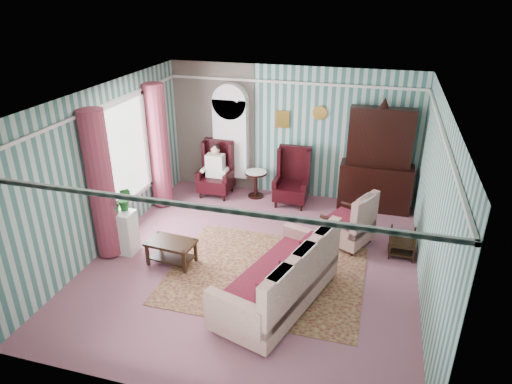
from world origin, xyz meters
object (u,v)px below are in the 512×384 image
(floral_armchair, at_px, (348,218))
(wingback_right, at_px, (292,178))
(round_side_table, at_px, (256,184))
(plant_stand, at_px, (120,232))
(coffee_table, at_px, (172,252))
(wingback_left, at_px, (216,169))
(nest_table, at_px, (402,243))
(dresser_hutch, at_px, (378,157))
(bookcase, at_px, (231,144))
(sofa, at_px, (277,276))
(seated_woman, at_px, (216,171))

(floral_armchair, bearing_deg, wingback_right, 69.68)
(wingback_right, distance_m, round_side_table, 0.92)
(plant_stand, height_order, coffee_table, plant_stand)
(wingback_left, xyz_separation_m, plant_stand, (-0.80, -2.75, -0.22))
(nest_table, bearing_deg, wingback_left, 159.15)
(wingback_left, bearing_deg, wingback_right, 0.00)
(dresser_hutch, xyz_separation_m, wingback_right, (-1.75, -0.27, -0.55))
(wingback_right, height_order, coffee_table, wingback_right)
(floral_armchair, bearing_deg, bookcase, 83.60)
(wingback_right, xyz_separation_m, coffee_table, (-1.51, -2.87, -0.41))
(bookcase, height_order, coffee_table, bookcase)
(nest_table, relative_size, sofa, 0.24)
(coffee_table, bearing_deg, floral_armchair, 28.00)
(round_side_table, height_order, sofa, sofa)
(round_side_table, xyz_separation_m, floral_armchair, (2.18, -1.51, 0.23))
(round_side_table, bearing_deg, coffee_table, -102.31)
(bookcase, bearing_deg, floral_armchair, -31.77)
(round_side_table, bearing_deg, wingback_right, -10.01)
(bookcase, xyz_separation_m, wingback_left, (-0.25, -0.39, -0.50))
(nest_table, height_order, coffee_table, nest_table)
(floral_armchair, height_order, coffee_table, floral_armchair)
(nest_table, bearing_deg, sofa, -133.76)
(dresser_hutch, distance_m, wingback_left, 3.55)
(dresser_hutch, xyz_separation_m, nest_table, (0.57, -1.82, -0.91))
(wingback_left, distance_m, seated_woman, 0.04)
(plant_stand, height_order, floral_armchair, floral_armchair)
(seated_woman, bearing_deg, plant_stand, -106.22)
(wingback_right, height_order, seated_woman, wingback_right)
(wingback_left, relative_size, coffee_table, 1.52)
(wingback_right, distance_m, plant_stand, 3.76)
(plant_stand, bearing_deg, sofa, -13.06)
(wingback_right, height_order, sofa, wingback_right)
(round_side_table, distance_m, nest_table, 3.60)
(bookcase, distance_m, wingback_left, 0.68)
(bookcase, bearing_deg, coffee_table, -90.16)
(wingback_right, bearing_deg, plant_stand, -132.84)
(plant_stand, distance_m, floral_armchair, 4.12)
(seated_woman, bearing_deg, sofa, -57.00)
(sofa, bearing_deg, floral_armchair, -4.70)
(dresser_hutch, height_order, coffee_table, dresser_hutch)
(wingback_left, xyz_separation_m, coffee_table, (0.24, -2.87, -0.41))
(seated_woman, relative_size, nest_table, 2.19)
(bookcase, bearing_deg, round_side_table, -20.27)
(plant_stand, bearing_deg, wingback_left, 73.78)
(wingback_right, relative_size, nest_table, 2.31)
(nest_table, height_order, sofa, sofa)
(bookcase, bearing_deg, sofa, -62.59)
(bookcase, bearing_deg, nest_table, -26.92)
(seated_woman, height_order, round_side_table, seated_woman)
(round_side_table, xyz_separation_m, plant_stand, (-1.70, -2.90, 0.10))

